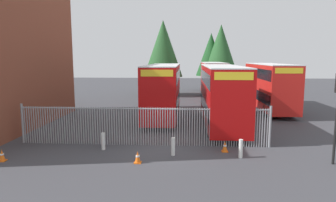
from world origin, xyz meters
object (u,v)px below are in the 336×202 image
bollard_near_left (103,141)px  traffic_cone_near_kerb (225,146)px  bollard_near_right (241,149)px  double_decker_bus_behind_fence_left (222,93)px  traffic_cone_by_gate (138,157)px  double_decker_bus_behind_fence_right (269,85)px  bollard_center_front (173,146)px  traffic_cone_mid_forecourt (2,155)px  double_decker_bus_near_gate (163,89)px  double_decker_bus_far_back (213,78)px

bollard_near_left → traffic_cone_near_kerb: (6.60, 0.03, -0.19)m
bollard_near_left → bollard_near_right: (7.26, -0.92, 0.00)m
double_decker_bus_behind_fence_left → traffic_cone_by_gate: (-4.89, -8.34, -2.13)m
double_decker_bus_behind_fence_right → bollard_center_front: double_decker_bus_behind_fence_right is taller
bollard_near_left → bollard_near_right: bearing=-7.2°
traffic_cone_mid_forecourt → traffic_cone_near_kerb: same height
double_decker_bus_behind_fence_left → bollard_near_right: double_decker_bus_behind_fence_left is taller
traffic_cone_by_gate → double_decker_bus_behind_fence_left: bearing=59.6°
double_decker_bus_near_gate → bollard_near_right: 11.34m
double_decker_bus_behind_fence_right → double_decker_bus_near_gate: bearing=-156.3°
double_decker_bus_behind_fence_left → traffic_cone_near_kerb: 6.69m
double_decker_bus_far_back → double_decker_bus_behind_fence_right: bearing=-61.7°
traffic_cone_by_gate → traffic_cone_mid_forecourt: (-6.63, -0.14, 0.00)m
double_decker_bus_behind_fence_left → bollard_near_right: bearing=-88.7°
double_decker_bus_far_back → double_decker_bus_behind_fence_left: bearing=-92.6°
double_decker_bus_behind_fence_left → traffic_cone_mid_forecourt: size_ratio=18.32×
bollard_center_front → traffic_cone_by_gate: size_ratio=1.61×
double_decker_bus_far_back → traffic_cone_mid_forecourt: (-12.23, -24.25, -2.13)m
traffic_cone_by_gate → double_decker_bus_behind_fence_right: bearing=56.7°
bollard_center_front → traffic_cone_mid_forecourt: bollard_center_front is taller
double_decker_bus_near_gate → bollard_center_front: bearing=-82.7°
traffic_cone_by_gate → traffic_cone_mid_forecourt: bearing=-178.8°
double_decker_bus_near_gate → traffic_cone_near_kerb: 10.26m
double_decker_bus_behind_fence_right → traffic_cone_by_gate: 18.71m
double_decker_bus_behind_fence_right → traffic_cone_near_kerb: bearing=-113.3°
bollard_center_front → traffic_cone_by_gate: 2.06m
double_decker_bus_behind_fence_left → traffic_cone_by_gate: double_decker_bus_behind_fence_left is taller
double_decker_bus_behind_fence_right → bollard_center_front: (-8.57, -14.30, -1.95)m
double_decker_bus_near_gate → traffic_cone_near_kerb: bearing=-66.4°
bollard_near_left → traffic_cone_near_kerb: 6.60m
double_decker_bus_behind_fence_right → bollard_near_right: bearing=-109.7°
double_decker_bus_behind_fence_right → traffic_cone_by_gate: bearing=-123.3°
double_decker_bus_behind_fence_left → traffic_cone_mid_forecourt: bearing=-143.7°
double_decker_bus_behind_fence_left → traffic_cone_mid_forecourt: 14.46m
double_decker_bus_behind_fence_left → traffic_cone_by_gate: bearing=-120.4°
double_decker_bus_behind_fence_left → traffic_cone_near_kerb: (-0.51, -6.32, -2.13)m
bollard_near_left → traffic_cone_near_kerb: bearing=0.3°
double_decker_bus_behind_fence_left → double_decker_bus_far_back: 15.80m
double_decker_bus_far_back → bollard_center_front: (-3.95, -22.89, -1.95)m
double_decker_bus_behind_fence_right → double_decker_bus_far_back: size_ratio=1.00×
double_decker_bus_behind_fence_right → bollard_near_left: double_decker_bus_behind_fence_right is taller
bollard_near_right → traffic_cone_by_gate: bollard_near_right is taller
double_decker_bus_behind_fence_left → bollard_near_left: size_ratio=11.38×
bollard_near_right → traffic_cone_mid_forecourt: (-11.68, -1.20, -0.19)m
double_decker_bus_behind_fence_right → bollard_near_left: 18.49m
bollard_center_front → bollard_near_right: (3.40, -0.17, 0.00)m
traffic_cone_near_kerb → bollard_center_front: bearing=-164.1°
double_decker_bus_behind_fence_left → bollard_near_right: size_ratio=11.38×
traffic_cone_by_gate → traffic_cone_mid_forecourt: same height
bollard_near_left → traffic_cone_by_gate: bearing=-41.8°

